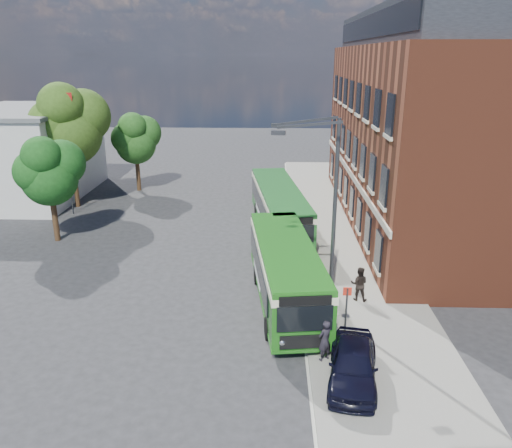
{
  "coord_description": "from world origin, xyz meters",
  "views": [
    {
      "loc": [
        2.5,
        -22.49,
        11.41
      ],
      "look_at": [
        1.61,
        4.58,
        2.2
      ],
      "focal_mm": 35.0,
      "sensor_mm": 36.0,
      "label": 1
    }
  ],
  "objects_px": {
    "street_lamp": "(326,217)",
    "bus_front": "(286,268)",
    "bus_rear": "(279,205)",
    "parked_car": "(353,364)"
  },
  "relations": [
    {
      "from": "bus_rear",
      "to": "parked_car",
      "type": "height_order",
      "value": "bus_rear"
    },
    {
      "from": "bus_front",
      "to": "parked_car",
      "type": "xyz_separation_m",
      "value": [
        2.29,
        -6.27,
        -0.96
      ]
    },
    {
      "from": "street_lamp",
      "to": "bus_front",
      "type": "bearing_deg",
      "value": 142.68
    },
    {
      "from": "street_lamp",
      "to": "parked_car",
      "type": "bearing_deg",
      "value": -82.55
    },
    {
      "from": "bus_rear",
      "to": "parked_car",
      "type": "xyz_separation_m",
      "value": [
        2.49,
        -16.75,
        -0.96
      ]
    },
    {
      "from": "bus_rear",
      "to": "bus_front",
      "type": "bearing_deg",
      "value": -88.91
    },
    {
      "from": "street_lamp",
      "to": "bus_rear",
      "type": "height_order",
      "value": "street_lamp"
    },
    {
      "from": "parked_car",
      "to": "street_lamp",
      "type": "bearing_deg",
      "value": 106.95
    },
    {
      "from": "bus_front",
      "to": "bus_rear",
      "type": "distance_m",
      "value": 10.47
    },
    {
      "from": "bus_rear",
      "to": "parked_car",
      "type": "distance_m",
      "value": 16.96
    }
  ]
}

